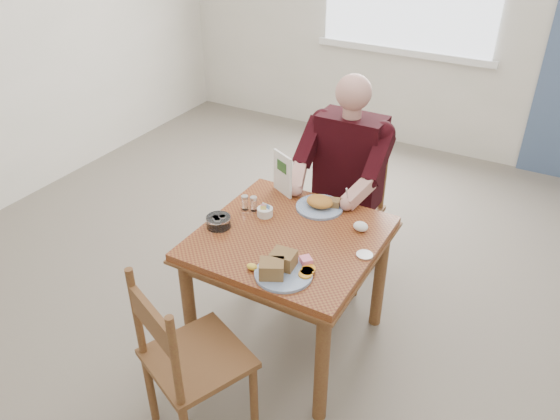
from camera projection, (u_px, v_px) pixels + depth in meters
The scene contains 15 objects.
floor at pixel (288, 339), 3.22m from camera, with size 6.00×6.00×0.00m, color slate.
wall_back at pixel (455, 1), 4.71m from camera, with size 5.50×5.50×0.00m, color silver.
lemon_wedge at pixel (252, 267), 2.57m from camera, with size 0.06×0.04×0.03m, color yellow.
napkin at pixel (361, 226), 2.84m from camera, with size 0.08×0.06×0.05m, color white.
metal_dish at pixel (365, 255), 2.66m from camera, with size 0.08×0.08×0.01m, color silver.
table at pixel (289, 252), 2.88m from camera, with size 0.92×0.92×0.75m.
chair_far at pixel (347, 209), 3.56m from camera, with size 0.42×0.42×0.95m.
chair_near at pixel (188, 361), 2.45m from camera, with size 0.55×0.55×0.95m.
diner at pixel (345, 169), 3.32m from camera, with size 0.53×0.56×1.39m.
near_plate at pixel (282, 268), 2.53m from camera, with size 0.35×0.35×0.09m.
far_plate at pixel (321, 204), 3.03m from camera, with size 0.33×0.33×0.07m.
caddy at pixel (265, 212), 2.97m from camera, with size 0.10×0.10×0.07m.
shakers at pixel (249, 203), 3.01m from camera, with size 0.10×0.06×0.09m.
creamer at pixel (219, 222), 2.87m from camera, with size 0.17×0.17×0.06m.
menu at pixel (283, 174), 3.13m from camera, with size 0.16×0.09×0.25m.
Camera 1 is at (1.10, -2.06, 2.34)m, focal length 35.00 mm.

